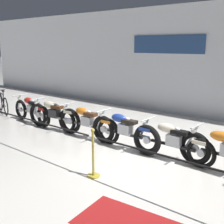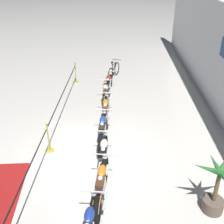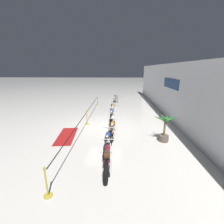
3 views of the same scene
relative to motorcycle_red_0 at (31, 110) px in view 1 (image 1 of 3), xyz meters
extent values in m
plane|color=silver|center=(4.68, -0.58, -0.47)|extent=(120.00, 120.00, 0.00)
cube|color=white|center=(4.68, 4.54, 1.63)|extent=(28.00, 0.25, 4.20)
cube|color=navy|center=(2.88, 4.40, 2.26)|extent=(3.07, 0.04, 0.70)
torus|color=black|center=(-0.75, 0.07, -0.10)|extent=(0.74, 0.19, 0.73)
torus|color=black|center=(0.76, -0.08, -0.10)|extent=(0.74, 0.19, 0.73)
cylinder|color=silver|center=(-0.75, 0.07, -0.10)|extent=(0.18, 0.10, 0.17)
cylinder|color=silver|center=(0.76, -0.08, -0.10)|extent=(0.18, 0.10, 0.17)
cylinder|color=silver|center=(-0.84, 0.08, 0.18)|extent=(0.31, 0.09, 0.59)
cube|color=silver|center=(0.06, -0.01, 0.06)|extent=(0.38, 0.25, 0.26)
cylinder|color=silver|center=(0.02, 0.00, 0.26)|extent=(0.19, 0.13, 0.24)
cylinder|color=silver|center=(0.10, -0.01, 0.26)|extent=(0.19, 0.13, 0.24)
cylinder|color=silver|center=(0.37, 0.10, -0.08)|extent=(0.70, 0.14, 0.07)
cube|color=#ADAFB5|center=(0.01, 0.00, -0.08)|extent=(1.21, 0.18, 0.06)
ellipsoid|color=#B21E19|center=(-0.17, 0.01, 0.32)|extent=(0.48, 0.26, 0.22)
cube|color=black|center=(0.19, -0.02, 0.28)|extent=(0.42, 0.24, 0.09)
cube|color=#B21E19|center=(0.71, -0.07, 0.16)|extent=(0.33, 0.19, 0.08)
cylinder|color=silver|center=(-0.73, 0.07, 0.45)|extent=(0.10, 0.62, 0.04)
sphere|color=silver|center=(-0.81, 0.08, 0.31)|extent=(0.14, 0.14, 0.14)
torus|color=black|center=(0.53, -0.11, -0.06)|extent=(0.81, 0.19, 0.80)
torus|color=black|center=(1.99, 0.00, -0.06)|extent=(0.81, 0.19, 0.80)
cylinder|color=silver|center=(0.53, -0.11, -0.06)|extent=(0.20, 0.09, 0.19)
cylinder|color=silver|center=(1.99, 0.00, -0.06)|extent=(0.20, 0.09, 0.19)
cylinder|color=silver|center=(0.44, -0.12, 0.22)|extent=(0.31, 0.08, 0.59)
cube|color=#2D2D30|center=(1.31, -0.05, 0.10)|extent=(0.38, 0.25, 0.26)
cylinder|color=#2D2D30|center=(1.27, -0.06, 0.30)|extent=(0.19, 0.12, 0.24)
cylinder|color=#2D2D30|center=(1.35, -0.05, 0.30)|extent=(0.19, 0.12, 0.24)
cylinder|color=silver|center=(1.60, 0.11, -0.04)|extent=(0.70, 0.12, 0.07)
cube|color=#ADAFB5|center=(1.26, -0.06, -0.04)|extent=(1.17, 0.15, 0.06)
ellipsoid|color=beige|center=(1.08, -0.07, 0.36)|extent=(0.48, 0.25, 0.22)
cube|color=#4C2D19|center=(1.44, -0.04, 0.32)|extent=(0.41, 0.23, 0.09)
cube|color=beige|center=(1.94, -0.01, 0.22)|extent=(0.33, 0.18, 0.08)
cylinder|color=silver|center=(0.55, -0.11, 0.49)|extent=(0.08, 0.62, 0.04)
sphere|color=silver|center=(0.47, -0.12, 0.35)|extent=(0.14, 0.14, 0.14)
torus|color=black|center=(1.82, 0.01, -0.09)|extent=(0.75, 0.12, 0.75)
torus|color=black|center=(3.52, 0.00, -0.09)|extent=(0.75, 0.12, 0.75)
cylinder|color=silver|center=(1.82, 0.01, -0.09)|extent=(0.18, 0.08, 0.18)
cylinder|color=silver|center=(3.52, 0.00, -0.09)|extent=(0.18, 0.08, 0.18)
cylinder|color=silver|center=(1.73, 0.01, 0.19)|extent=(0.30, 0.06, 0.59)
cube|color=silver|center=(2.72, 0.01, 0.07)|extent=(0.36, 0.22, 0.26)
cylinder|color=silver|center=(2.68, 0.01, 0.27)|extent=(0.18, 0.11, 0.24)
cylinder|color=silver|center=(2.76, 0.01, 0.27)|extent=(0.18, 0.11, 0.24)
cylinder|color=silver|center=(3.02, 0.15, -0.07)|extent=(0.70, 0.07, 0.07)
cube|color=#47474C|center=(2.67, 0.01, -0.07)|extent=(1.36, 0.07, 0.06)
ellipsoid|color=orange|center=(2.49, 0.01, 0.33)|extent=(0.46, 0.22, 0.22)
cube|color=#4C2D19|center=(2.85, 0.01, 0.29)|extent=(0.40, 0.20, 0.09)
cube|color=orange|center=(3.47, 0.00, 0.18)|extent=(0.32, 0.16, 0.08)
cylinder|color=silver|center=(1.84, 0.01, 0.46)|extent=(0.04, 0.62, 0.04)
sphere|color=silver|center=(1.76, 0.01, 0.32)|extent=(0.14, 0.14, 0.14)
torus|color=black|center=(3.34, 0.00, -0.07)|extent=(0.79, 0.15, 0.79)
torus|color=black|center=(4.79, -0.03, -0.07)|extent=(0.79, 0.15, 0.79)
cylinder|color=silver|center=(3.34, 0.00, -0.07)|extent=(0.18, 0.08, 0.18)
cylinder|color=silver|center=(4.79, -0.03, -0.07)|extent=(0.18, 0.08, 0.18)
cylinder|color=silver|center=(3.25, 0.00, 0.21)|extent=(0.30, 0.06, 0.59)
cube|color=silver|center=(4.11, -0.02, 0.09)|extent=(0.36, 0.23, 0.26)
cylinder|color=silver|center=(4.07, -0.02, 0.29)|extent=(0.18, 0.11, 0.24)
cylinder|color=silver|center=(4.15, -0.02, 0.29)|extent=(0.18, 0.11, 0.24)
cylinder|color=silver|center=(4.42, 0.11, -0.05)|extent=(0.70, 0.08, 0.07)
cube|color=black|center=(4.06, -0.02, -0.05)|extent=(1.16, 0.08, 0.06)
ellipsoid|color=navy|center=(3.88, -0.01, 0.35)|extent=(0.46, 0.23, 0.22)
cube|color=black|center=(4.24, -0.02, 0.31)|extent=(0.40, 0.21, 0.09)
cube|color=navy|center=(4.74, -0.03, 0.20)|extent=(0.32, 0.17, 0.08)
cylinder|color=silver|center=(3.36, 0.00, 0.48)|extent=(0.05, 0.62, 0.04)
sphere|color=silver|center=(3.28, 0.00, 0.34)|extent=(0.14, 0.14, 0.14)
torus|color=black|center=(4.69, 0.11, -0.12)|extent=(0.69, 0.12, 0.69)
torus|color=black|center=(6.13, 0.08, -0.12)|extent=(0.69, 0.12, 0.69)
cylinder|color=silver|center=(4.69, 0.11, -0.12)|extent=(0.17, 0.08, 0.17)
cylinder|color=silver|center=(6.13, 0.08, -0.12)|extent=(0.17, 0.08, 0.17)
cylinder|color=silver|center=(4.60, 0.12, 0.16)|extent=(0.30, 0.06, 0.59)
cube|color=silver|center=(5.46, 0.09, 0.04)|extent=(0.37, 0.23, 0.26)
cylinder|color=silver|center=(5.42, 0.10, 0.24)|extent=(0.18, 0.11, 0.24)
cylinder|color=silver|center=(5.50, 0.09, 0.24)|extent=(0.18, 0.11, 0.24)
cylinder|color=silver|center=(5.76, 0.23, -0.10)|extent=(0.70, 0.09, 0.07)
cube|color=black|center=(5.41, 0.10, -0.10)|extent=(1.16, 0.09, 0.06)
ellipsoid|color=beige|center=(5.23, 0.10, 0.30)|extent=(0.47, 0.23, 0.22)
cube|color=black|center=(5.59, 0.09, 0.26)|extent=(0.41, 0.21, 0.09)
cube|color=beige|center=(6.08, 0.08, 0.13)|extent=(0.32, 0.17, 0.08)
cylinder|color=silver|center=(4.71, 0.11, 0.43)|extent=(0.05, 0.62, 0.04)
sphere|color=silver|center=(4.63, 0.12, 0.29)|extent=(0.14, 0.14, 0.14)
torus|color=black|center=(5.95, 0.16, -0.07)|extent=(0.79, 0.19, 0.78)
cylinder|color=silver|center=(5.95, 0.16, -0.07)|extent=(0.19, 0.09, 0.18)
cylinder|color=silver|center=(5.86, 0.17, 0.21)|extent=(0.31, 0.08, 0.59)
ellipsoid|color=orange|center=(6.50, 0.12, 0.35)|extent=(0.47, 0.25, 0.22)
cylinder|color=silver|center=(5.97, 0.16, 0.48)|extent=(0.08, 0.62, 0.04)
sphere|color=silver|center=(5.89, 0.16, 0.34)|extent=(0.14, 0.14, 0.14)
torus|color=black|center=(-2.70, 0.36, -0.11)|extent=(0.69, 0.27, 0.71)
torus|color=black|center=(-1.73, 0.04, -0.11)|extent=(0.69, 0.27, 0.71)
cylinder|color=black|center=(-2.26, 0.22, 0.11)|extent=(0.58, 0.23, 0.43)
cylinder|color=black|center=(-2.21, 0.20, 0.31)|extent=(0.53, 0.21, 0.04)
cylinder|color=black|center=(-2.03, 0.14, 0.19)|extent=(0.15, 0.08, 0.55)
cube|color=black|center=(-1.99, 0.12, 0.47)|extent=(0.20, 0.13, 0.05)
cylinder|color=black|center=(-1.92, 0.10, -0.11)|extent=(0.44, 0.17, 0.03)
cylinder|color=black|center=(-2.14, 0.18, -0.19)|extent=(0.13, 0.09, 0.12)
cylinder|color=black|center=(1.50, -1.75, 0.41)|extent=(5.84, 0.04, 0.04)
cylinder|color=gold|center=(4.54, -1.75, -0.45)|extent=(0.28, 0.28, 0.03)
cylinder|color=gold|center=(4.54, -1.75, 0.03)|extent=(0.05, 0.05, 0.95)
sphere|color=gold|center=(4.54, -1.75, 0.55)|extent=(0.08, 0.08, 0.08)
camera|label=1|loc=(8.25, -5.75, 2.23)|focal=45.00mm
camera|label=2|loc=(12.10, 0.55, 5.04)|focal=45.00mm
camera|label=3|loc=(14.43, 0.35, 3.32)|focal=24.00mm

